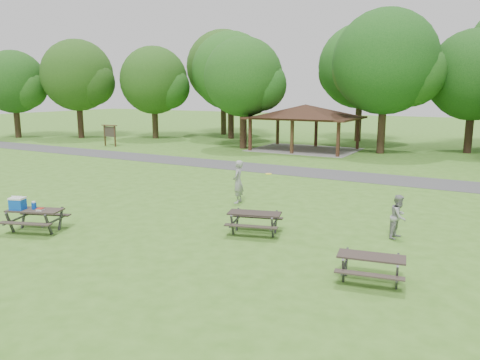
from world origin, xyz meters
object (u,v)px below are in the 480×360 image
picnic_table_near (30,211)px  picnic_table_middle (254,218)px  frisbee_thrower (238,182)px  frisbee_catcher (399,217)px

picnic_table_near → picnic_table_middle: size_ratio=1.07×
frisbee_thrower → picnic_table_near: bearing=-43.4°
picnic_table_middle → frisbee_thrower: bearing=126.6°
picnic_table_near → frisbee_catcher: size_ratio=1.54×
picnic_table_middle → frisbee_catcher: 4.87m
picnic_table_near → frisbee_catcher: frisbee_catcher is taller
picnic_table_near → frisbee_thrower: bearing=59.1°
picnic_table_near → picnic_table_middle: picnic_table_near is taller
picnic_table_middle → picnic_table_near: bearing=-152.9°
picnic_table_middle → frisbee_catcher: bearing=23.6°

